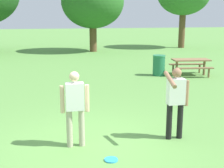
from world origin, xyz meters
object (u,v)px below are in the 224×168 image
Objects in this scene: trash_can_beside_table at (159,65)px; person_thrower at (176,98)px; person_catcher at (75,104)px; tree_back_left at (93,2)px; frisbee at (111,160)px; picnic_table_near at (191,64)px.

person_thrower is at bearing -108.20° from trash_can_beside_table.
person_thrower and person_catcher have the same top height.
tree_back_left is (3.13, 17.40, 2.81)m from person_catcher.
frisbee is at bearing -116.75° from trash_can_beside_table.
trash_can_beside_table is (-1.46, 0.30, -0.08)m from picnic_table_near.
trash_can_beside_table reaches higher than frisbee.
person_thrower is at bearing 24.62° from frisbee.
person_catcher is 9.16m from picnic_table_near.
picnic_table_near reaches higher than frisbee.
frisbee is 9.44m from picnic_table_near.
trash_can_beside_table is (2.37, 7.22, -0.48)m from person_thrower.
tree_back_left reaches higher than picnic_table_near.
person_thrower is at bearing -1.84° from person_catcher.
tree_back_left reaches higher than trash_can_beside_table.
frisbee is at bearing -97.92° from tree_back_left.
person_thrower is 0.88× the size of picnic_table_near.
frisbee is at bearing -125.54° from picnic_table_near.
person_catcher is 8.52m from trash_can_beside_table.
picnic_table_near is 1.49m from trash_can_beside_table.
person_catcher is 0.28× the size of tree_back_left.
person_catcher is 0.88× the size of picnic_table_near.
person_thrower is 2.04m from frisbee.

